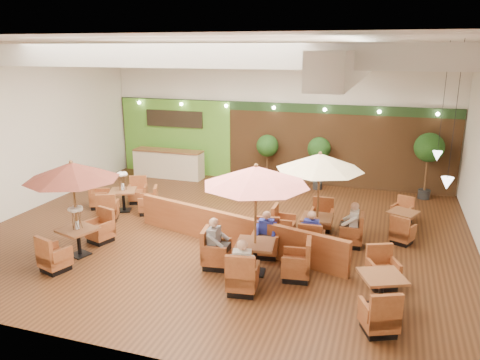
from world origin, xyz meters
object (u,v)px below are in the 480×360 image
at_px(table_0, 73,184).
at_px(table_2, 319,181).
at_px(topiary_2, 429,150).
at_px(diner_3, 311,229).
at_px(table_1, 256,200).
at_px(diner_4, 352,220).
at_px(topiary_0, 267,148).
at_px(topiary_1, 319,151).
at_px(table_4, 381,292).
at_px(table_5, 402,222).
at_px(diner_0, 242,261).
at_px(table_3, 124,199).
at_px(diner_2, 216,238).
at_px(booth_divider, 234,231).
at_px(service_counter, 169,164).
at_px(diner_1, 266,230).

bearing_deg(table_0, table_2, 43.24).
bearing_deg(topiary_2, diner_3, -116.68).
distance_m(table_1, diner_4, 3.35).
distance_m(topiary_0, topiary_1, 2.04).
height_order(table_0, topiary_0, table_0).
bearing_deg(diner_3, table_4, -51.48).
bearing_deg(table_1, table_2, 57.09).
bearing_deg(topiary_1, diner_4, -71.36).
relative_size(table_1, table_2, 1.05).
relative_size(table_5, diner_4, 2.94).
height_order(topiary_2, diner_4, topiary_2).
distance_m(table_0, diner_0, 4.88).
distance_m(topiary_0, diner_4, 6.49).
height_order(table_2, diner_3, table_2).
bearing_deg(table_2, diner_4, -1.47).
relative_size(table_3, diner_2, 3.15).
height_order(table_1, table_4, table_1).
xyz_separation_m(table_0, table_5, (8.12, 4.33, -1.64)).
xyz_separation_m(table_1, topiary_1, (0.31, 7.60, -0.34)).
relative_size(table_1, table_3, 1.04).
bearing_deg(topiary_0, table_4, -60.51).
distance_m(booth_divider, diner_4, 3.27).
relative_size(table_1, topiary_0, 1.36).
distance_m(table_2, topiary_0, 5.94).
relative_size(booth_divider, table_4, 2.46).
height_order(table_1, diner_2, table_1).
bearing_deg(table_5, topiary_1, 153.65).
relative_size(topiary_2, diner_2, 2.87).
relative_size(booth_divider, diner_4, 8.18).
height_order(topiary_1, diner_3, topiary_1).
relative_size(topiary_1, diner_2, 2.43).
bearing_deg(table_3, service_counter, 73.41).
bearing_deg(service_counter, diner_1, -46.81).
bearing_deg(table_0, booth_divider, 43.13).
xyz_separation_m(service_counter, diner_3, (7.11, -5.96, 0.17)).
xyz_separation_m(table_5, diner_3, (-2.30, -2.43, 0.44)).
relative_size(table_4, topiary_2, 1.12).
xyz_separation_m(diner_3, diner_4, (0.96, 0.96, 0.01)).
bearing_deg(table_4, topiary_2, 57.43).
bearing_deg(topiary_2, topiary_0, 180.00).
distance_m(table_1, topiary_2, 8.69).
bearing_deg(diner_0, table_4, -7.75).
height_order(booth_divider, table_0, table_0).
bearing_deg(service_counter, booth_divider, -50.52).
relative_size(table_3, diner_3, 3.36).
height_order(service_counter, table_2, table_2).
xyz_separation_m(booth_divider, diner_0, (1.01, -2.35, 0.31)).
bearing_deg(table_3, table_5, -17.68).
xyz_separation_m(booth_divider, diner_1, (1.01, -0.34, 0.29)).
bearing_deg(booth_divider, table_1, -37.19).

